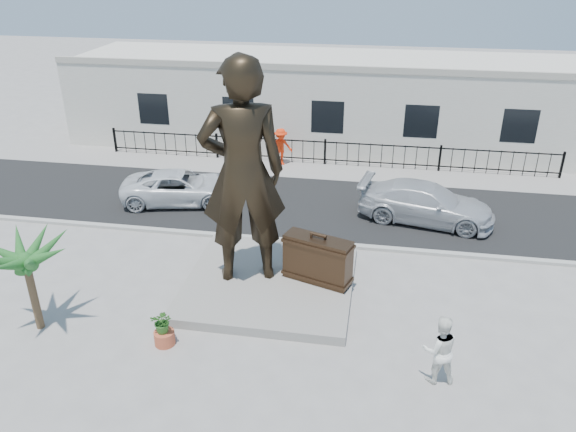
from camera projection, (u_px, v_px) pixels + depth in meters
name	position (u px, v px, depth m)	size (l,w,h in m)	color
ground	(277.00, 316.00, 16.47)	(100.00, 100.00, 0.00)	#9E9991
street	(312.00, 204.00, 23.57)	(40.00, 7.00, 0.01)	black
curb	(300.00, 242.00, 20.44)	(40.00, 0.25, 0.12)	#A5A399
far_sidewalk	(323.00, 170.00, 27.11)	(40.00, 2.50, 0.02)	#9E9991
plinth	(270.00, 282.00, 17.81)	(5.20, 5.20, 0.30)	gray
fence	(325.00, 153.00, 27.57)	(22.00, 0.10, 1.20)	black
building	(334.00, 100.00, 30.60)	(28.00, 7.00, 4.40)	silver
statue	(243.00, 173.00, 16.45)	(2.54, 1.67, 6.96)	black
suitcase	(318.00, 259.00, 17.35)	(2.11, 0.67, 1.49)	#352416
tourist	(439.00, 350.00, 13.66)	(0.90, 0.70, 1.86)	white
car_white	(180.00, 187.00, 23.46)	(2.22, 4.81, 1.34)	silver
car_silver	(426.00, 203.00, 21.81)	(2.11, 5.20, 1.51)	#BBBDC0
worker	(281.00, 147.00, 27.34)	(1.19, 0.68, 1.84)	#FD330D
palm_tree	(41.00, 327.00, 15.98)	(1.80, 1.80, 3.20)	#205820
planter	(165.00, 338.00, 15.23)	(0.56, 0.56, 0.40)	#BD5132
shrub	(163.00, 322.00, 15.00)	(0.60, 0.52, 0.66)	#2E6520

